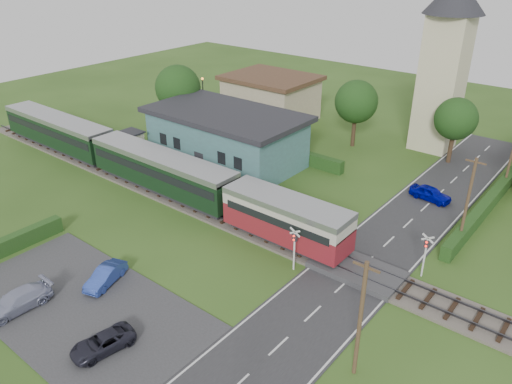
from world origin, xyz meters
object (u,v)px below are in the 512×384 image
Objects in this scene: station_building at (226,136)px; crossing_signal_far at (426,249)px; crossing_signal_near at (294,243)px; car_park_blue at (106,276)px; car_on_road at (430,193)px; car_park_silver at (17,301)px; pedestrian_near at (256,193)px; car_park_dark at (103,343)px; house_west at (271,97)px; pedestrian_far at (135,153)px; equipment_hut at (131,143)px; train at (139,161)px; church_tower at (446,53)px.

station_building is 24.51m from crossing_signal_far.
crossing_signal_near is 0.96× the size of car_park_blue.
car_on_road is at bearing 13.16° from station_building.
car_park_silver is 20.03m from pedestrian_near.
car_park_blue is 6.23m from car_park_dark.
pedestrian_far is (-1.51, -20.52, -1.56)m from house_west.
house_west is 3.30× the size of crossing_signal_near.
equipment_hut is 0.06× the size of train.
crossing_signal_near is 0.91× the size of car_on_road.
train is 13.18× the size of crossing_signal_far.
church_tower is 33.12m from pedestrian_far.
pedestrian_near is (-15.11, 0.93, -0.92)m from crossing_signal_far.
pedestrian_near is at bearing 113.09° from car_park_dark.
station_building reaches higher than equipment_hut.
house_west is at bearing -171.47° from church_tower.
equipment_hut reaches higher than car_on_road.
pedestrian_far is (-3.73, 2.48, -0.94)m from train.
house_west is 7.04× the size of pedestrian_near.
crossing_signal_near and crossing_signal_far have the same top height.
car_park_dark is at bearing -62.52° from station_building.
crossing_signal_far is at bearing -1.46° from equipment_hut.
house_west reaches higher than train.
church_tower is at bearing 61.38° from car_park_blue.
house_west is at bearing 81.38° from equipment_hut.
pedestrian_far is at bearing 119.19° from car_on_road.
car_park_dark is at bearing -65.28° from house_west.
crossing_signal_far is at bearing 23.59° from car_park_blue.
car_park_dark is (-3.76, -12.91, -1.57)m from crossing_signal_near.
station_building is 4.51× the size of car_park_dark.
equipment_hut is at bearing 178.54° from crossing_signal_far.
crossing_signal_far is 30.12m from pedestrian_far.
car_park_silver is (10.70, -39.50, -2.10)m from house_west.
car_on_road is (-3.86, 11.22, -1.48)m from crossing_signal_far.
pedestrian_near is at bearing 144.06° from crossing_signal_near.
car_park_silver is (-10.70, -14.09, -1.45)m from crossing_signal_near.
car_park_silver is at bearing -129.51° from car_park_blue.
car_park_silver is at bearing 98.70° from pedestrian_near.
car_park_dark is (6.94, 1.18, -0.12)m from car_park_silver.
equipment_hut is at bearing 127.34° from car_park_silver.
crossing_signal_near is at bearing -146.31° from crossing_signal_far.
house_west is 42.24m from car_park_dark.
church_tower is 29.57m from crossing_signal_near.
equipment_hut is 20.05m from house_west.
pedestrian_far reaches higher than pedestrian_near.
crossing_signal_far is (7.20, 4.80, 0.00)m from crossing_signal_near.
church_tower reaches higher than car_on_road.
car_park_blue is (10.48, -11.53, -1.53)m from train.
equipment_hut reaches higher than car_park_silver.
crossing_signal_near is at bearing -12.94° from equipment_hut.
church_tower is at bearing 97.28° from car_park_dark.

